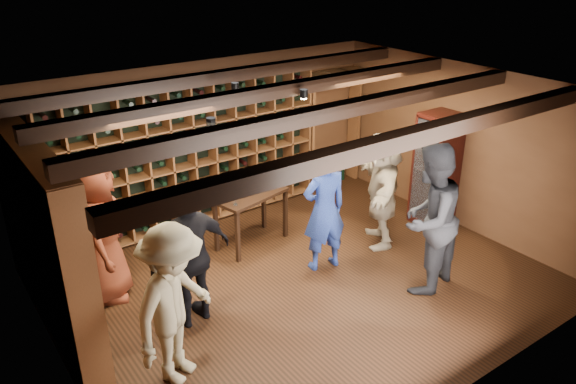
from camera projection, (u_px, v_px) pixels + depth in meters
ground at (302, 281)px, 7.39m from camera, size 6.00×6.00×0.00m
room_shell at (301, 101)px, 6.43m from camera, size 6.00×6.00×6.00m
wine_rack_back at (181, 157)px, 8.36m from camera, size 4.65×0.30×2.20m
wine_rack_left at (46, 241)px, 6.02m from camera, size 0.30×2.65×2.20m
crate_shelf at (333, 100)px, 9.74m from camera, size 1.20×0.32×2.07m
display_cabinet at (436, 171)px, 8.63m from camera, size 0.55×0.50×1.75m
man_blue_shirt at (324, 210)px, 7.39m from camera, size 0.69×0.51×1.73m
man_grey_suit at (429, 219)px, 6.89m from camera, size 1.10×0.95×1.94m
guest_red_floral at (100, 230)px, 6.72m from camera, size 0.91×1.08×1.87m
guest_woman_black at (191, 256)px, 6.31m from camera, size 1.06×0.54×1.73m
guest_khaki at (174, 305)px, 5.44m from camera, size 1.29×1.14×1.73m
guest_beige at (382, 188)px, 8.03m from camera, size 1.36×1.57×1.71m
tasting_table at (251, 199)px, 8.02m from camera, size 1.16×0.76×1.09m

